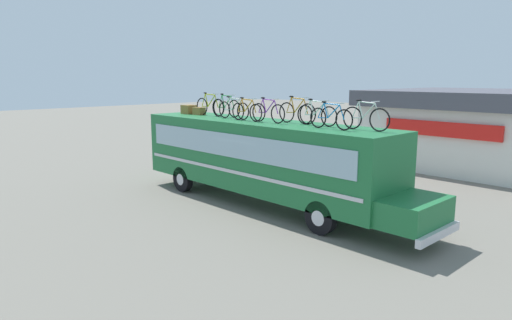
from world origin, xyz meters
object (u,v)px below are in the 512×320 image
at_px(luggage_bag_1, 189,109).
at_px(rooftop_bicycle_6, 297,112).
at_px(rooftop_bicycle_7, 317,114).
at_px(rooftop_bicycle_9, 366,118).
at_px(rooftop_bicycle_1, 210,106).
at_px(bus, 263,156).
at_px(luggage_bag_2, 199,111).
at_px(rooftop_bicycle_5, 268,112).
at_px(rooftop_bicycle_2, 226,107).
at_px(rooftop_bicycle_4, 247,111).
at_px(rooftop_bicycle_8, 331,118).
at_px(rooftop_bicycle_3, 233,109).

xyz_separation_m(luggage_bag_1, rooftop_bicycle_6, (6.14, 0.22, 0.20)).
relative_size(rooftop_bicycle_7, rooftop_bicycle_9, 1.02).
xyz_separation_m(rooftop_bicycle_1, rooftop_bicycle_7, (5.58, 0.16, -0.03)).
bearing_deg(bus, luggage_bag_2, 178.37).
bearing_deg(rooftop_bicycle_5, rooftop_bicycle_1, 175.50).
relative_size(rooftop_bicycle_2, rooftop_bicycle_4, 1.04).
height_order(rooftop_bicycle_4, rooftop_bicycle_7, rooftop_bicycle_7).
distance_m(bus, rooftop_bicycle_8, 3.64).
distance_m(luggage_bag_2, rooftop_bicycle_1, 0.77).
bearing_deg(rooftop_bicycle_1, rooftop_bicycle_5, -4.50).
bearing_deg(luggage_bag_2, rooftop_bicycle_7, 1.69).
distance_m(rooftop_bicycle_1, rooftop_bicycle_6, 4.68).
distance_m(rooftop_bicycle_1, rooftop_bicycle_8, 6.57).
relative_size(luggage_bag_1, rooftop_bicycle_1, 0.31).
bearing_deg(luggage_bag_1, rooftop_bicycle_5, -2.92).
xyz_separation_m(rooftop_bicycle_3, rooftop_bicycle_7, (3.73, 0.45, 0.00)).
height_order(rooftop_bicycle_1, rooftop_bicycle_8, rooftop_bicycle_1).
bearing_deg(luggage_bag_1, rooftop_bicycle_8, -2.39).
bearing_deg(luggage_bag_2, rooftop_bicycle_5, -3.44).
relative_size(rooftop_bicycle_3, rooftop_bicycle_7, 1.03).
bearing_deg(rooftop_bicycle_2, rooftop_bicycle_5, -9.01).
bearing_deg(bus, rooftop_bicycle_9, 3.70).
relative_size(rooftop_bicycle_3, rooftop_bicycle_8, 1.06).
height_order(rooftop_bicycle_6, rooftop_bicycle_9, rooftop_bicycle_6).
height_order(rooftop_bicycle_1, rooftop_bicycle_7, rooftop_bicycle_1).
bearing_deg(rooftop_bicycle_3, rooftop_bicycle_1, 171.21).
height_order(bus, rooftop_bicycle_8, rooftop_bicycle_8).
height_order(bus, luggage_bag_2, luggage_bag_2).
height_order(luggage_bag_2, rooftop_bicycle_9, rooftop_bicycle_9).
xyz_separation_m(rooftop_bicycle_6, rooftop_bicycle_7, (0.90, -0.03, -0.02)).
bearing_deg(bus, rooftop_bicycle_4, -154.48).
height_order(rooftop_bicycle_5, rooftop_bicycle_6, rooftop_bicycle_6).
xyz_separation_m(rooftop_bicycle_7, rooftop_bicycle_8, (0.98, -0.52, -0.01)).
height_order(rooftop_bicycle_4, rooftop_bicycle_5, rooftop_bicycle_5).
distance_m(rooftop_bicycle_3, rooftop_bicycle_6, 2.87).
bearing_deg(rooftop_bicycle_6, rooftop_bicycle_5, -152.51).
relative_size(rooftop_bicycle_5, rooftop_bicycle_7, 0.96).
distance_m(rooftop_bicycle_4, rooftop_bicycle_8, 3.81).
xyz_separation_m(rooftop_bicycle_1, rooftop_bicycle_4, (2.75, -0.42, -0.04)).
bearing_deg(rooftop_bicycle_9, luggage_bag_2, -178.92).
height_order(luggage_bag_2, rooftop_bicycle_7, rooftop_bicycle_7).
bearing_deg(rooftop_bicycle_5, rooftop_bicycle_8, -1.39).
distance_m(rooftop_bicycle_7, rooftop_bicycle_9, 1.92).
bearing_deg(rooftop_bicycle_4, luggage_bag_1, 174.71).
bearing_deg(rooftop_bicycle_4, rooftop_bicycle_5, 7.15).
height_order(rooftop_bicycle_8, rooftop_bicycle_9, rooftop_bicycle_9).
xyz_separation_m(rooftop_bicycle_4, rooftop_bicycle_5, (0.99, 0.12, 0.01)).
distance_m(luggage_bag_2, rooftop_bicycle_9, 8.23).
height_order(rooftop_bicycle_1, rooftop_bicycle_3, rooftop_bicycle_1).
bearing_deg(bus, rooftop_bicycle_6, 13.89).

